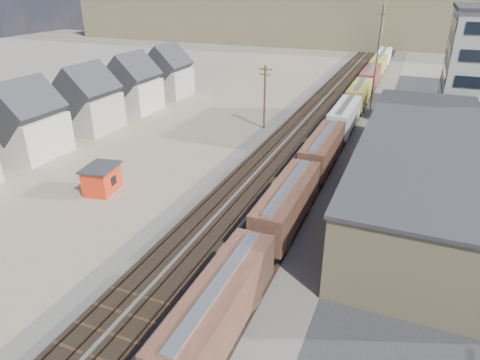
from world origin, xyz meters
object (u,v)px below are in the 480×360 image
at_px(freight_train, 352,104).
at_px(utility_pole_north, 265,96).
at_px(maintenance_shed, 102,179).
at_px(parked_car_blue, 473,157).
at_px(parked_car_white, 466,292).

relative_size(freight_train, utility_pole_north, 11.97).
bearing_deg(freight_train, maintenance_shed, -119.39).
bearing_deg(utility_pole_north, freight_train, 38.20).
height_order(maintenance_shed, parked_car_blue, maintenance_shed).
distance_m(utility_pole_north, parked_car_blue, 30.53).
relative_size(freight_train, maintenance_shed, 25.54).
bearing_deg(parked_car_white, maintenance_shed, -157.00).
xyz_separation_m(utility_pole_north, parked_car_white, (27.56, -32.98, -4.55)).
relative_size(freight_train, parked_car_white, 26.26).
relative_size(utility_pole_north, maintenance_shed, 2.13).
bearing_deg(parked_car_blue, parked_car_white, -157.51).
distance_m(parked_car_white, parked_car_blue, 29.84).
relative_size(maintenance_shed, parked_car_white, 1.03).
bearing_deg(maintenance_shed, parked_car_blue, 32.77).
height_order(utility_pole_north, parked_car_white, utility_pole_north).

